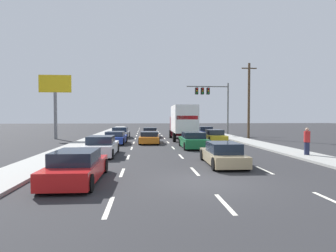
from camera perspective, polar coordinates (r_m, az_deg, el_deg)
ground_plane at (r=36.15m, az=-1.04°, el=-2.18°), size 140.00×140.00×0.00m
sidewalk_right at (r=32.80m, az=13.81°, el=-2.54°), size 2.28×80.00×0.14m
sidewalk_left at (r=31.60m, az=-15.24°, el=-2.72°), size 2.28×80.00×0.14m
lane_markings at (r=33.34m, az=-0.72°, el=-2.52°), size 6.94×62.00×0.01m
car_silver at (r=34.67m, az=-9.56°, el=-1.42°), size 2.13×4.62×1.29m
car_blue at (r=27.32m, az=-10.52°, el=-2.38°), size 2.05×4.21×1.18m
car_white at (r=19.33m, az=-13.23°, el=-4.06°), size 1.96×4.59×1.32m
car_red at (r=11.93m, az=-17.88°, el=-7.88°), size 1.94×4.55×1.27m
car_black at (r=35.31m, az=-3.61°, el=-1.40°), size 2.05×4.16×1.20m
car_orange at (r=27.57m, az=-3.75°, el=-2.37°), size 2.10×4.56×1.13m
box_truck at (r=31.09m, az=2.98°, el=1.04°), size 2.64×8.21×3.75m
car_green at (r=23.39m, az=5.12°, el=-2.94°), size 2.01×4.26×1.31m
car_tan at (r=15.51m, az=10.97°, el=-5.64°), size 1.93×4.45×1.22m
car_navy at (r=36.19m, az=7.41°, el=-1.24°), size 1.93×4.69×1.32m
car_yellow at (r=29.76m, az=9.32°, el=-2.01°), size 1.95×4.57×1.23m
traffic_signal_mast at (r=41.07m, az=8.39°, el=6.14°), size 6.10×0.69×7.40m
utility_pole_mid at (r=34.73m, az=15.96°, el=5.10°), size 1.80×0.28×8.83m
roadside_billboard at (r=35.08m, az=-21.75°, el=5.97°), size 3.61×0.36×7.33m
pedestrian_near_corner at (r=20.23m, az=26.17°, el=-2.77°), size 0.38×0.38×1.73m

